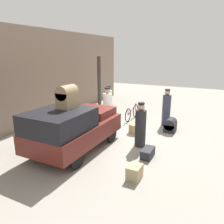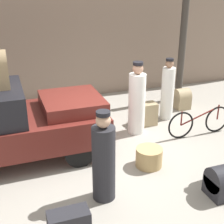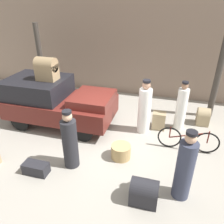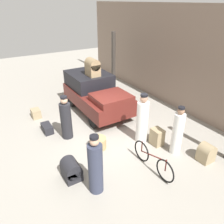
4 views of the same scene
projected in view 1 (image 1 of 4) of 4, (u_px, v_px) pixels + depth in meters
name	position (u px, v px, depth m)	size (l,w,h in m)	color
ground_plane	(114.00, 135.00, 9.18)	(30.00, 30.00, 0.00)	gray
station_building_facade	(37.00, 77.00, 10.37)	(16.00, 0.15, 4.50)	gray
canopy_pillar_right	(99.00, 84.00, 12.84)	(0.22, 0.22, 3.16)	#38332D
truck	(73.00, 127.00, 7.55)	(3.69, 1.84, 1.61)	black
bicycle	(132.00, 113.00, 11.34)	(1.75, 0.04, 0.74)	black
wicker_basket	(135.00, 128.00, 9.45)	(0.55, 0.55, 0.40)	tan
porter_lifting_near_truck	(108.00, 108.00, 10.31)	(0.42, 0.42, 1.83)	white
porter_standing_middle	(109.00, 103.00, 11.55)	(0.35, 0.35, 1.71)	white
porter_carrying_trunk	(166.00, 109.00, 10.29)	(0.39, 0.39, 1.75)	#33384C
porter_with_bicycle	(140.00, 127.00, 7.98)	(0.40, 0.40, 1.66)	#232328
trunk_large_brown	(148.00, 153.00, 7.25)	(0.65, 0.33, 0.30)	#232328
suitcase_black_upright	(170.00, 125.00, 9.58)	(0.61, 0.47, 0.60)	#232328
suitcase_tan_flat	(135.00, 172.00, 6.00)	(0.47, 0.35, 0.39)	#9E8966
trunk_umber_medium	(107.00, 116.00, 11.00)	(0.43, 0.35, 0.61)	#9E8966
trunk_barrel_dark	(108.00, 108.00, 12.60)	(0.42, 0.47, 0.62)	#9E8966
trunk_on_truck_roof	(67.00, 96.00, 7.09)	(0.66, 0.47, 0.75)	#937A56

